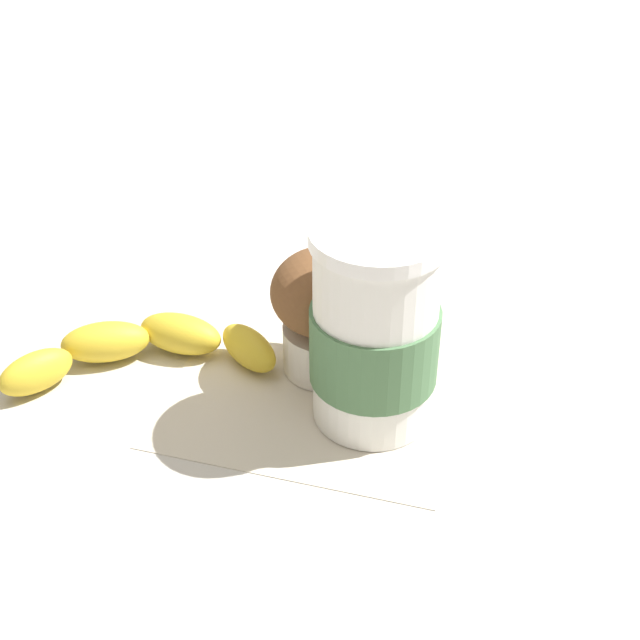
{
  "coord_description": "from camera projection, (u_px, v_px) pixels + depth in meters",
  "views": [
    {
      "loc": [
        -0.13,
        0.52,
        0.43
      ],
      "look_at": [
        0.0,
        0.0,
        0.06
      ],
      "focal_mm": 50.0,
      "sensor_mm": 36.0,
      "label": 1
    }
  ],
  "objects": [
    {
      "name": "ground_plane",
      "position": [
        320.0,
        381.0,
        0.69
      ],
      "size": [
        3.0,
        3.0,
        0.0
      ],
      "primitive_type": "plane",
      "color": "beige"
    },
    {
      "name": "banana",
      "position": [
        144.0,
        346.0,
        0.69
      ],
      "size": [
        0.21,
        0.13,
        0.03
      ],
      "color": "gold",
      "rests_on": "paper_napkin"
    },
    {
      "name": "coffee_cup",
      "position": [
        375.0,
        331.0,
        0.61
      ],
      "size": [
        0.09,
        0.09,
        0.15
      ],
      "color": "white",
      "rests_on": "paper_napkin"
    },
    {
      "name": "paper_napkin",
      "position": [
        320.0,
        380.0,
        0.69
      ],
      "size": [
        0.22,
        0.22,
        0.0
      ],
      "primitive_type": "cube",
      "rotation": [
        0.0,
        0.0,
        -0.03
      ],
      "color": "beige",
      "rests_on": "ground_plane"
    },
    {
      "name": "muffin",
      "position": [
        331.0,
        308.0,
        0.67
      ],
      "size": [
        0.08,
        0.08,
        0.1
      ],
      "color": "white",
      "rests_on": "paper_napkin"
    }
  ]
}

